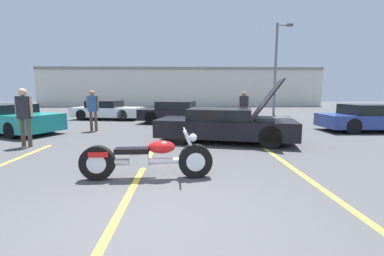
# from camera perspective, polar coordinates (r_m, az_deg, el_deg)

# --- Properties ---
(ground_plane) EXTENTS (80.00, 80.00, 0.00)m
(ground_plane) POSITION_cam_1_polar(r_m,az_deg,el_deg) (3.54, -7.43, -20.89)
(ground_plane) COLOR #474749
(parking_stripe_middle) EXTENTS (0.12, 5.83, 0.01)m
(parking_stripe_middle) POSITION_cam_1_polar(r_m,az_deg,el_deg) (5.61, -11.39, -9.78)
(parking_stripe_middle) COLOR yellow
(parking_stripe_middle) RESTS_ON ground
(parking_stripe_back) EXTENTS (0.12, 5.83, 0.01)m
(parking_stripe_back) POSITION_cam_1_polar(r_m,az_deg,el_deg) (6.05, 22.39, -8.93)
(parking_stripe_back) COLOR yellow
(parking_stripe_back) RESTS_ON ground
(far_building) EXTENTS (32.00, 4.20, 4.40)m
(far_building) POSITION_cam_1_polar(r_m,az_deg,el_deg) (30.99, -2.41, 9.29)
(far_building) COLOR beige
(far_building) RESTS_ON ground
(light_pole) EXTENTS (1.21, 0.28, 6.64)m
(light_pole) POSITION_cam_1_polar(r_m,az_deg,el_deg) (20.56, 18.34, 13.26)
(light_pole) COLOR slate
(light_pole) RESTS_ON ground
(motorcycle) EXTENTS (2.59, 0.70, 0.97)m
(motorcycle) POSITION_cam_1_polar(r_m,az_deg,el_deg) (5.15, -10.03, -6.71)
(motorcycle) COLOR black
(motorcycle) RESTS_ON ground
(show_car_hood_open) EXTENTS (4.85, 2.76, 2.10)m
(show_car_hood_open) POSITION_cam_1_polar(r_m,az_deg,el_deg) (8.78, 7.50, 0.67)
(show_car_hood_open) COLOR black
(show_car_hood_open) RESTS_ON ground
(parked_car_right_row) EXTENTS (4.17, 1.73, 1.16)m
(parked_car_right_row) POSITION_cam_1_polar(r_m,az_deg,el_deg) (13.52, 34.85, 1.76)
(parked_car_right_row) COLOR navy
(parked_car_right_row) RESTS_ON ground
(parked_car_mid_right_row) EXTENTS (4.44, 2.72, 1.19)m
(parked_car_mid_right_row) POSITION_cam_1_polar(r_m,az_deg,el_deg) (13.84, -3.05, 3.40)
(parked_car_mid_right_row) COLOR black
(parked_car_mid_right_row) RESTS_ON ground
(parked_car_left_row) EXTENTS (4.99, 3.58, 1.19)m
(parked_car_left_row) POSITION_cam_1_polar(r_m,az_deg,el_deg) (13.06, -35.81, 1.62)
(parked_car_left_row) COLOR teal
(parked_car_left_row) RESTS_ON ground
(parked_car_mid_left_row) EXTENTS (4.34, 2.37, 1.14)m
(parked_car_mid_left_row) POSITION_cam_1_polar(r_m,az_deg,el_deg) (16.73, -18.34, 3.74)
(parked_car_mid_left_row) COLOR white
(parked_car_mid_left_row) RESTS_ON ground
(spectator_near_motorcycle) EXTENTS (0.52, 0.24, 1.81)m
(spectator_near_motorcycle) POSITION_cam_1_polar(r_m,az_deg,el_deg) (9.41, -33.25, 2.99)
(spectator_near_motorcycle) COLOR brown
(spectator_near_motorcycle) RESTS_ON ground
(spectator_by_show_car) EXTENTS (0.52, 0.23, 1.72)m
(spectator_by_show_car) POSITION_cam_1_polar(r_m,az_deg,el_deg) (13.18, 11.43, 4.97)
(spectator_by_show_car) COLOR brown
(spectator_by_show_car) RESTS_ON ground
(spectator_midground) EXTENTS (0.52, 0.23, 1.76)m
(spectator_midground) POSITION_cam_1_polar(r_m,az_deg,el_deg) (11.85, -21.18, 4.40)
(spectator_midground) COLOR brown
(spectator_midground) RESTS_ON ground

